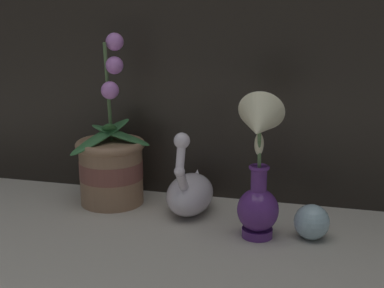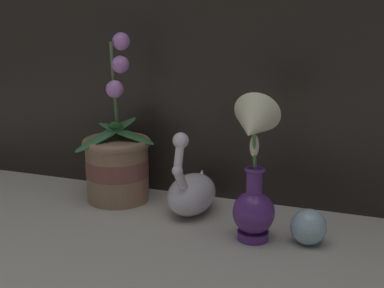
{
  "view_description": "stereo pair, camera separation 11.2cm",
  "coord_description": "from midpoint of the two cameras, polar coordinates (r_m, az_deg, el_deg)",
  "views": [
    {
      "loc": [
        0.25,
        -0.9,
        0.45
      ],
      "look_at": [
        -0.02,
        0.15,
        0.17
      ],
      "focal_mm": 50.0,
      "sensor_mm": 36.0,
      "label": 1
    },
    {
      "loc": [
        0.36,
        -0.87,
        0.45
      ],
      "look_at": [
        -0.02,
        0.15,
        0.17
      ],
      "focal_mm": 50.0,
      "sensor_mm": 36.0,
      "label": 2
    }
  ],
  "objects": [
    {
      "name": "orchid_potted_plant",
      "position": [
        1.26,
        -5.47,
        -1.84
      ],
      "size": [
        0.18,
        0.2,
        0.39
      ],
      "color": "#9E7556",
      "rests_on": "ground_plane"
    },
    {
      "name": "glass_sphere",
      "position": [
        1.08,
        15.28,
        -8.57
      ],
      "size": [
        0.07,
        0.07,
        0.07
      ],
      "color": "silver",
      "rests_on": "ground_plane"
    },
    {
      "name": "ground_plane",
      "position": [
        1.04,
        1.15,
        -11.18
      ],
      "size": [
        2.8,
        2.8,
        0.0
      ],
      "primitive_type": "plane",
      "color": "#BCB2A3"
    },
    {
      "name": "swan_figurine",
      "position": [
        1.19,
        2.67,
        -5.08
      ],
      "size": [
        0.1,
        0.19,
        0.2
      ],
      "color": "white",
      "rests_on": "ground_plane"
    },
    {
      "name": "blue_vase",
      "position": [
        1.03,
        9.67,
        -3.2
      ],
      "size": [
        0.09,
        0.12,
        0.3
      ],
      "color": "#602D7F",
      "rests_on": "ground_plane"
    }
  ]
}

